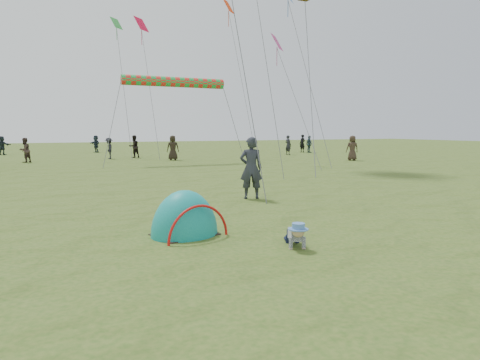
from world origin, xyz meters
name	(u,v)px	position (x,y,z in m)	size (l,w,h in m)	color
ground	(312,240)	(0.00, 0.00, 0.00)	(140.00, 140.00, 0.00)	#2F5017
crawling_toddler	(296,234)	(-0.60, -0.34, 0.26)	(0.47, 0.67, 0.51)	black
popup_tent	(185,235)	(-2.21, 1.45, 0.00)	(1.46, 1.20, 1.89)	#0C7D7F
standing_adult	(251,168)	(1.13, 5.07, 0.98)	(0.72, 0.47, 1.96)	#282A35
crowd_person_0	(302,143)	(17.80, 27.78, 0.85)	(0.62, 0.41, 1.70)	black
crowd_person_1	(134,147)	(1.59, 26.49, 0.87)	(0.85, 0.66, 1.74)	black
crowd_person_3	(109,148)	(-0.35, 25.97, 0.79)	(1.02, 0.59, 1.58)	black
crowd_person_4	(173,148)	(3.62, 22.76, 0.88)	(0.86, 0.56, 1.77)	black
crowd_person_5	(2,145)	(-8.01, 35.19, 0.81)	(1.51, 0.48, 1.62)	#1D282F
crowd_person_7	(25,150)	(-5.91, 24.73, 0.82)	(0.80, 0.62, 1.64)	#3E2D2A
crowd_person_8	(309,144)	(17.97, 26.86, 0.81)	(0.94, 0.39, 1.61)	#2A414C
crowd_person_10	(352,148)	(15.06, 17.15, 0.88)	(0.86, 0.56, 1.77)	#382A21
crowd_person_11	(96,144)	(-0.20, 35.89, 0.82)	(1.51, 0.48, 1.63)	#1D2633
crowd_person_12	(288,145)	(14.43, 24.83, 0.84)	(0.61, 0.40, 1.68)	black
rainbow_tube_kite	(174,82)	(3.03, 20.09, 5.20)	(0.64, 0.64, 6.64)	red
diamond_kite_5	(277,42)	(8.79, 17.00, 7.60)	(1.15, 1.15, 0.00)	#CD3887
diamond_kite_6	(141,24)	(2.78, 28.25, 10.50)	(1.28, 1.28, 0.00)	red
diamond_kite_7	(228,6)	(8.96, 25.06, 11.78)	(1.24, 1.24, 0.00)	#EA3203
diamond_kite_9	(116,23)	(1.05, 29.50, 10.67)	(1.04, 1.04, 0.00)	green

